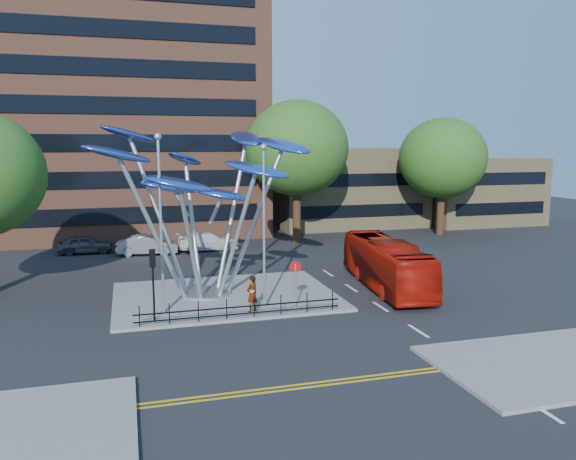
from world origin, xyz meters
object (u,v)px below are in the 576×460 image
object	(u,v)px
street_lamp_right	(264,212)
no_entry_sign_island	(295,276)
street_lamp_left	(160,209)
pedestrian	(252,294)
leaf_sculpture	(202,173)
parked_car_left	(85,244)
tree_right	(297,148)
parked_car_mid	(147,245)
red_bus	(386,264)
parked_car_right	(208,241)
traffic_light_island	(153,269)
tree_far	(443,158)

from	to	relation	value
street_lamp_right	no_entry_sign_island	size ratio (longest dim) A/B	3.39
street_lamp_left	pedestrian	xyz separation A→B (m)	(4.25, -1.00, -4.29)
leaf_sculpture	parked_car_left	world-z (taller)	leaf_sculpture
pedestrian	parked_car_left	world-z (taller)	pedestrian
tree_right	street_lamp_right	world-z (taller)	tree_right
street_lamp_left	parked_car_mid	xyz separation A→B (m)	(-0.18, 16.18, -4.60)
parked_car_mid	no_entry_sign_island	bearing A→B (deg)	-152.27
tree_right	parked_car_mid	xyz separation A→B (m)	(-12.68, -2.32, -7.28)
red_bus	parked_car_right	distance (m)	16.98
street_lamp_left	parked_car_right	world-z (taller)	street_lamp_left
red_bus	leaf_sculpture	bearing A→B (deg)	-179.51
parked_car_mid	parked_car_right	world-z (taller)	parked_car_mid
traffic_light_island	no_entry_sign_island	distance (m)	7.05
street_lamp_right	parked_car_right	bearing A→B (deg)	91.42
street_lamp_left	parked_car_left	bearing A→B (deg)	104.91
pedestrian	parked_car_left	bearing A→B (deg)	-96.75
tree_far	pedestrian	xyz separation A→B (m)	(-22.25, -19.50, -6.04)
tree_far	parked_car_left	distance (m)	31.95
pedestrian	tree_far	bearing A→B (deg)	-170.96
tree_far	leaf_sculpture	distance (m)	28.53
tree_far	street_lamp_right	xyz separation A→B (m)	(-21.50, -19.00, -2.01)
tree_far	traffic_light_island	bearing A→B (deg)	-144.16
tree_far	parked_car_left	size ratio (longest dim) A/B	2.61
leaf_sculpture	tree_right	bearing A→B (deg)	56.69
leaf_sculpture	traffic_light_island	world-z (taller)	leaf_sculpture
street_lamp_right	red_bus	bearing A→B (deg)	17.58
tree_right	tree_far	distance (m)	14.03
tree_right	street_lamp_left	size ratio (longest dim) A/B	1.38
street_lamp_right	pedestrian	xyz separation A→B (m)	(-0.75, -0.50, -4.03)
traffic_light_island	parked_car_right	xyz separation A→B (m)	(5.07, 17.76, -1.90)
traffic_light_island	parked_car_left	xyz separation A→B (m)	(-4.30, 19.02, -1.91)
parked_car_left	parked_car_mid	bearing A→B (deg)	-111.35
tree_far	street_lamp_left	size ratio (longest dim) A/B	1.23
parked_car_mid	red_bus	bearing A→B (deg)	-130.57
tree_far	red_bus	world-z (taller)	tree_far
parked_car_mid	parked_car_right	size ratio (longest dim) A/B	0.93
tree_right	parked_car_right	world-z (taller)	tree_right
street_lamp_left	parked_car_right	distance (m)	17.98
pedestrian	parked_car_right	size ratio (longest dim) A/B	0.37
street_lamp_right	red_bus	distance (m)	9.15
red_bus	parked_car_left	bearing A→B (deg)	144.75
pedestrian	parked_car_right	bearing A→B (deg)	-123.23
pedestrian	parked_car_mid	size ratio (longest dim) A/B	0.40
parked_car_left	tree_right	bearing A→B (deg)	-88.09
parked_car_right	tree_far	bearing A→B (deg)	-89.27
leaf_sculpture	red_bus	xyz separation A→B (m)	(10.57, -1.15, -5.44)
street_lamp_right	traffic_light_island	world-z (taller)	street_lamp_right
parked_car_mid	parked_car_left	bearing A→B (deg)	74.80
street_lamp_left	traffic_light_island	size ratio (longest dim) A/B	2.57
street_lamp_left	no_entry_sign_island	bearing A→B (deg)	-8.61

